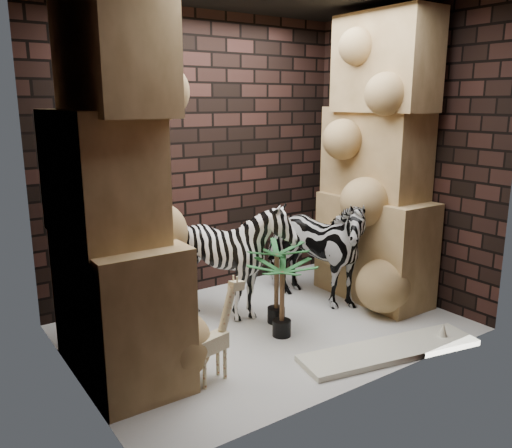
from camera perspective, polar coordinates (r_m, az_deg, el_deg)
floor at (r=5.03m, az=1.12°, el=-11.21°), size 3.50×3.50×0.00m
wall_back at (r=5.67m, az=-6.26°, el=7.28°), size 3.50×0.00×3.50m
wall_front at (r=3.69m, az=12.65°, el=3.82°), size 3.50×0.00×3.50m
wall_left at (r=3.87m, az=-20.36°, el=3.75°), size 0.00×3.00×3.00m
wall_right at (r=5.81m, az=15.46°, el=7.02°), size 0.00×3.00×3.00m
rock_pillar_left at (r=3.97m, az=-15.47°, el=4.32°), size 0.68×1.30×3.00m
rock_pillar_right at (r=5.56m, az=13.25°, el=6.89°), size 0.58×1.25×3.00m
zebra_right at (r=5.44m, az=6.15°, el=-1.75°), size 0.90×1.27×1.36m
zebra_left at (r=5.08m, az=-2.60°, el=-4.44°), size 1.23×1.39×1.08m
giraffe_toy at (r=3.99m, az=-4.96°, el=-11.74°), size 0.43×0.22×0.80m
palm_front at (r=5.00m, az=2.25°, el=-6.53°), size 0.36×0.36×0.79m
palm_back at (r=4.74m, az=2.86°, el=-8.17°), size 0.36×0.36×0.71m
surfboard at (r=4.70m, az=14.43°, el=-13.18°), size 1.67×0.71×0.05m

